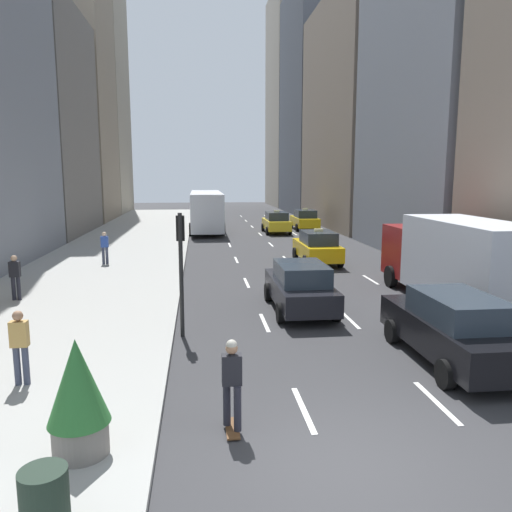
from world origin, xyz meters
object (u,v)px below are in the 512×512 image
at_px(pedestrian_mid_block, 15,275).
at_px(traffic_light_pole, 181,254).
at_px(skateboarder, 232,381).
at_px(city_bus, 206,210).
at_px(planter_with_shrub, 78,396).
at_px(sedan_black_near, 453,327).
at_px(trash_can, 45,503).
at_px(taxi_third, 305,220).
at_px(taxi_second, 276,222).
at_px(sedan_silver_behind, 300,286).
at_px(box_truck, 456,259).
at_px(pedestrian_near_curb, 20,344).
at_px(taxi_lead, 317,247).
at_px(pedestrian_far_walking, 105,246).

relative_size(pedestrian_mid_block, traffic_light_pole, 0.46).
bearing_deg(pedestrian_mid_block, skateboarder, -54.37).
relative_size(city_bus, skateboarder, 6.65).
xyz_separation_m(planter_with_shrub, traffic_light_pole, (1.44, 6.45, 1.26)).
relative_size(sedan_black_near, trash_can, 5.50).
relative_size(taxi_third, trash_can, 4.89).
height_order(skateboarder, trash_can, skateboarder).
distance_m(sedan_black_near, traffic_light_pole, 7.52).
relative_size(taxi_second, sedan_silver_behind, 0.94).
bearing_deg(taxi_third, sedan_silver_behind, -102.37).
distance_m(taxi_second, box_truck, 23.53).
bearing_deg(sedan_silver_behind, planter_with_shrub, -121.86).
relative_size(sedan_black_near, pedestrian_mid_block, 3.00).
bearing_deg(city_bus, sedan_silver_behind, -83.78).
bearing_deg(taxi_second, sedan_silver_behind, -96.83).
bearing_deg(pedestrian_mid_block, planter_with_shrub, -66.51).
bearing_deg(planter_with_shrub, pedestrian_near_curb, 122.57).
height_order(trash_can, traffic_light_pole, traffic_light_pole).
bearing_deg(planter_with_shrub, trash_can, -89.88).
relative_size(pedestrian_near_curb, traffic_light_pole, 0.46).
distance_m(taxi_lead, pedestrian_far_walking, 11.04).
height_order(taxi_second, traffic_light_pole, traffic_light_pole).
relative_size(city_bus, pedestrian_far_walking, 7.04).
distance_m(sedan_black_near, skateboarder, 6.31).
height_order(box_truck, trash_can, box_truck).
bearing_deg(pedestrian_far_walking, planter_with_shrub, -81.09).
bearing_deg(taxi_lead, sedan_silver_behind, -106.96).
relative_size(taxi_lead, planter_with_shrub, 2.26).
bearing_deg(taxi_third, pedestrian_mid_block, -123.76).
xyz_separation_m(taxi_second, pedestrian_near_curb, (-10.08, -29.08, 0.19)).
height_order(taxi_third, trash_can, taxi_third).
bearing_deg(box_truck, planter_with_shrub, -141.65).
distance_m(taxi_second, pedestrian_far_walking, 17.75).
bearing_deg(pedestrian_far_walking, taxi_lead, -1.50).
bearing_deg(traffic_light_pole, skateboarder, -79.35).
height_order(taxi_lead, city_bus, city_bus).
relative_size(taxi_second, pedestrian_far_walking, 2.67).
bearing_deg(taxi_second, taxi_third, 37.71).
xyz_separation_m(taxi_third, city_bus, (-8.41, 0.26, 0.91)).
bearing_deg(taxi_second, skateboarder, -100.27).
relative_size(sedan_silver_behind, trash_can, 5.21).
bearing_deg(planter_with_shrub, pedestrian_mid_block, 113.49).
height_order(taxi_third, sedan_black_near, taxi_third).
xyz_separation_m(pedestrian_near_curb, traffic_light_pole, (3.33, 3.48, 1.34)).
distance_m(sedan_black_near, planter_with_shrub, 8.91).
bearing_deg(taxi_second, pedestrian_mid_block, -121.16).
xyz_separation_m(planter_with_shrub, pedestrian_far_walking, (-2.85, 18.15, -0.09)).
height_order(sedan_black_near, city_bus, city_bus).
bearing_deg(trash_can, sedan_silver_behind, 63.00).
height_order(sedan_black_near, box_truck, box_truck).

